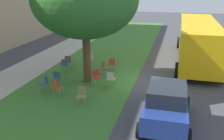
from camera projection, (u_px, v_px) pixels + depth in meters
ground at (139, 81)px, 15.01m from camera, size 80.00×80.00×0.00m
grass_verge at (87, 77)px, 15.76m from camera, size 48.00×6.00×0.01m
sidewalk_strip at (23, 71)px, 16.80m from camera, size 48.00×2.80×0.01m
chair_0 at (44, 83)px, 13.40m from camera, size 0.49×0.50×0.88m
chair_1 at (82, 94)px, 11.99m from camera, size 0.46×0.46×0.88m
chair_2 at (112, 63)px, 16.67m from camera, size 0.48×0.48×0.88m
chair_3 at (97, 76)px, 14.43m from camera, size 0.59×0.59×0.88m
chair_4 at (105, 67)px, 15.90m from camera, size 0.50×0.50×0.88m
chair_5 at (111, 78)px, 14.07m from camera, size 0.43×0.43×0.88m
chair_6 at (89, 58)px, 17.82m from camera, size 0.55×0.56×0.88m
chair_7 at (56, 78)px, 14.02m from camera, size 0.47×0.46×0.88m
chair_8 at (65, 64)px, 16.46m from camera, size 0.47×0.47×0.88m
chair_9 at (68, 61)px, 17.21m from camera, size 0.48×0.47×0.88m
chair_10 at (57, 87)px, 12.88m from camera, size 0.42×0.42×0.88m
parked_car at (166, 104)px, 10.32m from camera, size 3.70×1.92×1.65m
school_bus at (198, 38)px, 18.41m from camera, size 10.40×2.80×2.88m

